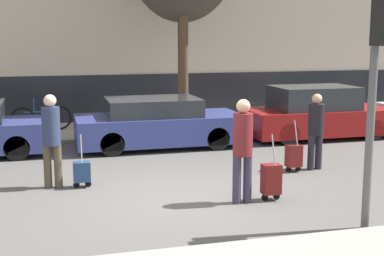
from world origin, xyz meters
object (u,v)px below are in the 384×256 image
(parked_car_2, at_px, (317,114))
(pedestrian_left, at_px, (51,135))
(trolley_center, at_px, (271,179))
(pedestrian_right, at_px, (316,127))
(pedestrian_center, at_px, (243,144))
(trolley_right, at_px, (294,156))
(trolley_left, at_px, (82,172))
(parked_car_1, at_px, (158,124))
(traffic_light, at_px, (379,61))
(parked_bicycle, at_px, (41,118))

(parked_car_2, relative_size, pedestrian_left, 2.31)
(trolley_center, distance_m, pedestrian_right, 2.64)
(pedestrian_center, xyz_separation_m, trolley_right, (1.83, 1.76, -0.69))
(parked_car_2, height_order, trolley_left, parked_car_2)
(parked_car_1, height_order, pedestrian_center, pedestrian_center)
(parked_car_2, height_order, pedestrian_right, pedestrian_right)
(parked_car_2, distance_m, pedestrian_left, 8.10)
(parked_car_1, relative_size, pedestrian_center, 2.37)
(trolley_right, xyz_separation_m, traffic_light, (-0.47, -3.55, 2.18))
(trolley_center, relative_size, parked_bicycle, 0.67)
(parked_car_1, bearing_deg, trolley_right, -55.85)
(pedestrian_center, bearing_deg, trolley_right, -137.42)
(parked_car_1, xyz_separation_m, trolley_right, (2.28, -3.37, -0.27))
(parked_car_2, xyz_separation_m, traffic_light, (-2.84, -7.00, 1.85))
(trolley_left, height_order, trolley_right, trolley_right)
(parked_car_2, height_order, pedestrian_left, pedestrian_left)
(parked_car_1, bearing_deg, trolley_center, -78.90)
(parked_car_2, xyz_separation_m, trolley_left, (-6.83, -3.48, -0.38))
(parked_car_1, bearing_deg, pedestrian_left, -129.68)
(trolley_left, relative_size, trolley_right, 0.92)
(pedestrian_right, bearing_deg, traffic_light, -114.53)
(trolley_center, relative_size, trolley_right, 1.06)
(traffic_light, bearing_deg, parked_car_2, 67.94)
(parked_car_1, relative_size, trolley_left, 4.15)
(parked_car_2, relative_size, pedestrian_center, 2.28)
(traffic_light, relative_size, parked_bicycle, 2.00)
(parked_car_1, relative_size, trolley_center, 3.62)
(parked_car_2, relative_size, pedestrian_right, 2.50)
(parked_car_2, height_order, traffic_light, traffic_light)
(parked_car_2, xyz_separation_m, trolley_right, (-2.36, -3.44, -0.33))
(trolley_center, bearing_deg, parked_car_1, 101.10)
(parked_car_2, distance_m, parked_bicycle, 8.06)
(pedestrian_right, bearing_deg, trolley_right, -179.94)
(parked_bicycle, bearing_deg, pedestrian_left, -87.47)
(parked_car_2, bearing_deg, parked_bicycle, 161.22)
(pedestrian_left, xyz_separation_m, parked_bicycle, (-0.26, 5.94, -0.54))
(pedestrian_center, height_order, pedestrian_right, pedestrian_center)
(trolley_left, xyz_separation_m, pedestrian_right, (5.01, 0.13, 0.63))
(pedestrian_left, relative_size, pedestrian_right, 1.08)
(trolley_left, distance_m, pedestrian_center, 3.23)
(parked_car_1, xyz_separation_m, traffic_light, (1.81, -6.92, 1.92))
(pedestrian_left, xyz_separation_m, trolley_right, (5.00, -0.09, -0.68))
(pedestrian_center, relative_size, parked_bicycle, 1.03)
(pedestrian_right, xyz_separation_m, traffic_light, (-1.02, -3.64, 1.59))
(pedestrian_center, xyz_separation_m, traffic_light, (1.36, -1.80, 1.49))
(trolley_right, xyz_separation_m, parked_bicycle, (-5.26, 6.04, 0.14))
(parked_car_1, distance_m, parked_car_2, 4.65)
(pedestrian_left, relative_size, traffic_light, 0.51)
(pedestrian_left, height_order, traffic_light, traffic_light)
(pedestrian_right, height_order, trolley_right, pedestrian_right)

